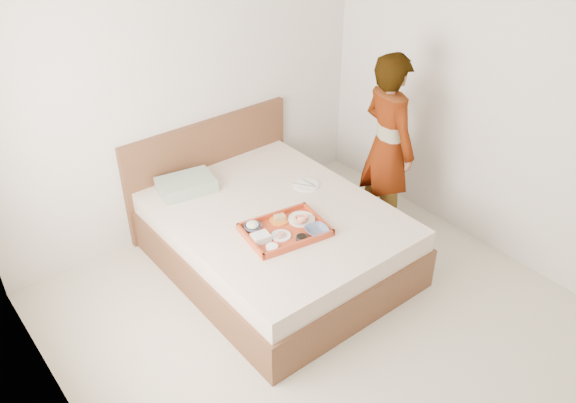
# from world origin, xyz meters

# --- Properties ---
(ground) EXTENTS (3.50, 4.00, 0.01)m
(ground) POSITION_xyz_m (0.00, 0.00, 0.00)
(ground) COLOR beige
(ground) RESTS_ON ground
(wall_back) EXTENTS (3.50, 0.01, 2.60)m
(wall_back) POSITION_xyz_m (0.00, 2.00, 1.30)
(wall_back) COLOR silver
(wall_back) RESTS_ON ground
(wall_left) EXTENTS (0.01, 4.00, 2.60)m
(wall_left) POSITION_xyz_m (-1.75, 0.00, 1.30)
(wall_left) COLOR silver
(wall_left) RESTS_ON ground
(wall_right) EXTENTS (0.01, 4.00, 2.60)m
(wall_right) POSITION_xyz_m (1.75, 0.00, 1.30)
(wall_right) COLOR silver
(wall_right) RESTS_ON ground
(bed) EXTENTS (1.65, 2.00, 0.53)m
(bed) POSITION_xyz_m (0.14, 1.00, 0.27)
(bed) COLOR brown
(bed) RESTS_ON ground
(headboard) EXTENTS (1.65, 0.06, 0.95)m
(headboard) POSITION_xyz_m (0.14, 1.97, 0.47)
(headboard) COLOR brown
(headboard) RESTS_ON ground
(pillow) EXTENTS (0.50, 0.38, 0.11)m
(pillow) POSITION_xyz_m (-0.25, 1.71, 0.58)
(pillow) COLOR gray
(pillow) RESTS_ON bed
(tray) EXTENTS (0.66, 0.53, 0.05)m
(tray) POSITION_xyz_m (0.02, 0.72, 0.56)
(tray) COLOR #AD4318
(tray) RESTS_ON bed
(prawn_plate) EXTENTS (0.24, 0.24, 0.01)m
(prawn_plate) POSITION_xyz_m (0.21, 0.76, 0.55)
(prawn_plate) COLOR white
(prawn_plate) RESTS_ON tray
(navy_bowl_big) EXTENTS (0.19, 0.19, 0.04)m
(navy_bowl_big) POSITION_xyz_m (0.19, 0.56, 0.57)
(navy_bowl_big) COLOR navy
(navy_bowl_big) RESTS_ON tray
(sauce_dish) EXTENTS (0.10, 0.10, 0.03)m
(sauce_dish) POSITION_xyz_m (0.04, 0.56, 0.56)
(sauce_dish) COLOR black
(sauce_dish) RESTS_ON tray
(meat_plate) EXTENTS (0.17, 0.17, 0.01)m
(meat_plate) POSITION_xyz_m (-0.05, 0.69, 0.55)
(meat_plate) COLOR white
(meat_plate) RESTS_ON tray
(bread_plate) EXTENTS (0.17, 0.17, 0.01)m
(bread_plate) POSITION_xyz_m (0.06, 0.85, 0.55)
(bread_plate) COLOR orange
(bread_plate) RESTS_ON tray
(salad_bowl) EXTENTS (0.15, 0.15, 0.04)m
(salad_bowl) POSITION_xyz_m (-0.16, 0.89, 0.57)
(salad_bowl) COLOR navy
(salad_bowl) RESTS_ON tray
(plastic_tub) EXTENTS (0.14, 0.12, 0.05)m
(plastic_tub) POSITION_xyz_m (-0.19, 0.74, 0.57)
(plastic_tub) COLOR silver
(plastic_tub) RESTS_ON tray
(cheese_round) EXTENTS (0.10, 0.10, 0.03)m
(cheese_round) POSITION_xyz_m (-0.19, 0.61, 0.56)
(cheese_round) COLOR white
(cheese_round) RESTS_ON tray
(dinner_plate) EXTENTS (0.27, 0.27, 0.01)m
(dinner_plate) POSITION_xyz_m (0.58, 1.14, 0.54)
(dinner_plate) COLOR white
(dinner_plate) RESTS_ON bed
(person) EXTENTS (0.49, 0.66, 1.64)m
(person) POSITION_xyz_m (1.21, 0.83, 0.82)
(person) COLOR silver
(person) RESTS_ON ground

